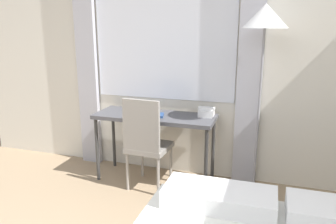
% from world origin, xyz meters
% --- Properties ---
extents(wall_back_with_window, '(5.53, 0.13, 2.70)m').
position_xyz_m(wall_back_with_window, '(-0.04, 2.63, 1.35)').
color(wall_back_with_window, silver).
rests_on(wall_back_with_window, ground_plane).
extents(desk, '(1.26, 0.47, 0.73)m').
position_xyz_m(desk, '(-0.37, 2.31, 0.67)').
color(desk, '#4C4C51').
rests_on(desk, ground_plane).
extents(desk_chair, '(0.43, 0.43, 0.96)m').
position_xyz_m(desk_chair, '(-0.38, 2.08, 0.53)').
color(desk_chair, gray).
rests_on(desk_chair, ground_plane).
extents(standing_lamp, '(0.40, 0.40, 1.82)m').
position_xyz_m(standing_lamp, '(0.68, 2.29, 1.57)').
color(standing_lamp, '#4C4C51').
rests_on(standing_lamp, ground_plane).
extents(telephone, '(0.17, 0.17, 0.09)m').
position_xyz_m(telephone, '(0.16, 2.43, 0.77)').
color(telephone, white).
rests_on(telephone, desk).
extents(book, '(0.29, 0.20, 0.02)m').
position_xyz_m(book, '(-0.39, 2.24, 0.75)').
color(book, navy).
rests_on(book, desk).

